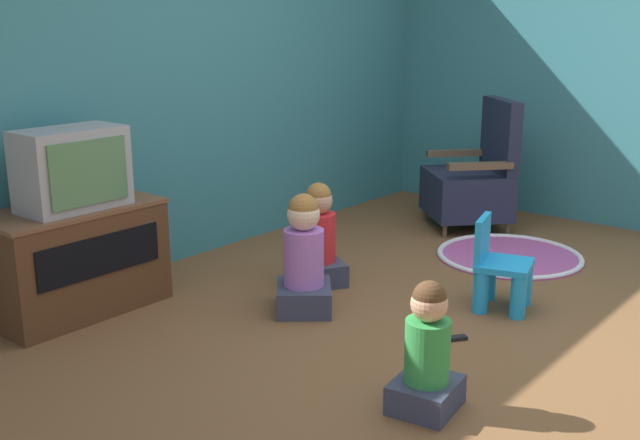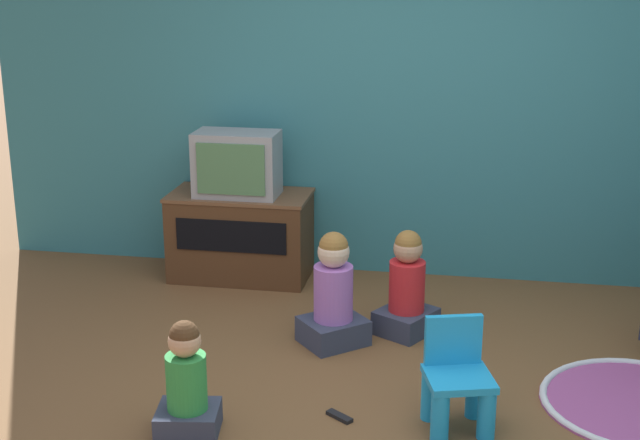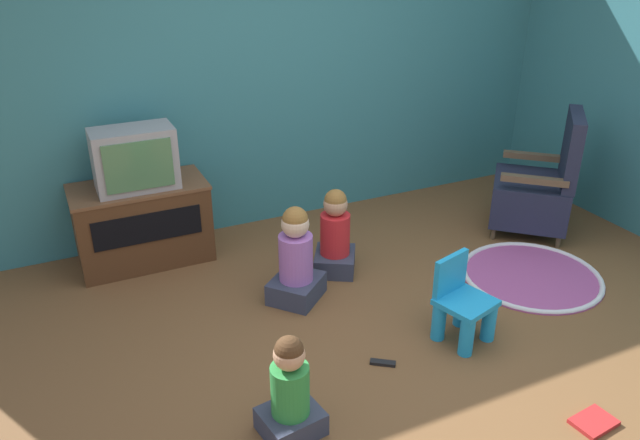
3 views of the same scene
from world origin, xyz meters
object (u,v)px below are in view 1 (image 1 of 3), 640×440
Objects in this scene: tv_cabinet at (75,257)px; child_watching_right at (304,261)px; television at (72,169)px; black_armchair at (473,181)px; yellow_kid_chair at (500,272)px; child_watching_left at (318,240)px; remote_control at (453,338)px; child_watching_center at (427,355)px.

tv_cabinet is 1.29m from child_watching_right.
television is 3.17m from black_armchair.
television is 2.45m from yellow_kid_chair.
child_watching_right is at bearing -49.06° from television.
television is 0.88× the size of child_watching_left.
black_armchair reaches higher than remote_control.
black_armchair is 1.75× the size of child_watching_center.
child_watching_left is 0.94× the size of child_watching_right.
child_watching_left is (-1.80, 0.10, -0.09)m from black_armchair.
tv_cabinet reaches higher than child_watching_center.
remote_control is at bearing 166.91° from yellow_kid_chair.
black_armchair is 3.00m from child_watching_center.
television reaches higher than yellow_kid_chair.
television is 0.83× the size of child_watching_right.
child_watching_left is (-0.33, 1.07, 0.06)m from yellow_kid_chair.
child_watching_center is 3.92× the size of remote_control.
television is at bearing -25.54° from remote_control.
child_watching_right is 4.64× the size of remote_control.
tv_cabinet reaches higher than remote_control.
black_armchair is at bearing -37.44° from child_watching_right.
black_armchair is 1.48× the size of child_watching_right.
television is (0.00, -0.05, 0.51)m from tv_cabinet.
child_watching_right reaches higher than tv_cabinet.
child_watching_left reaches higher than yellow_kid_chair.
remote_control is (0.17, -0.87, -0.29)m from child_watching_right.
child_watching_right is (-0.74, 0.84, 0.08)m from yellow_kid_chair.
tv_cabinet is 2.14m from remote_control.
yellow_kid_chair is (1.56, -1.79, -0.61)m from television.
tv_cabinet is 3.15m from black_armchair.
television is 0.98× the size of child_watching_center.
child_watching_center reaches higher than remote_control.
tv_cabinet is at bearing 88.70° from child_watching_right.
remote_control is (0.99, -1.82, -0.82)m from television.
yellow_kid_chair is (-1.46, -0.97, -0.16)m from black_armchair.
child_watching_right reaches higher than remote_control.
child_watching_center is at bearing -81.88° from tv_cabinet.
yellow_kid_chair is 3.60× the size of remote_control.
black_armchair reaches higher than yellow_kid_chair.
black_armchair is at bearing -62.85° from child_watching_left.
television is 2.18m from child_watching_center.
remote_control is at bearing -21.59° from black_armchair.
television reaches higher than child_watching_left.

